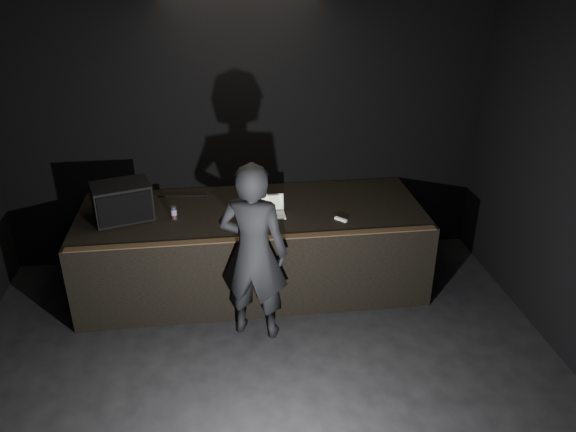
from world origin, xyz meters
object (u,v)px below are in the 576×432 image
(stage_monitor, at_px, (122,201))
(beer_can, at_px, (174,213))
(person, at_px, (253,252))
(laptop, at_px, (271,210))
(stage_riser, at_px, (253,247))

(stage_monitor, relative_size, beer_can, 4.75)
(person, bearing_deg, stage_monitor, -14.52)
(stage_monitor, height_order, beer_can, stage_monitor)
(person, bearing_deg, beer_can, -26.13)
(laptop, xyz_separation_m, beer_can, (-1.10, 0.02, 0.02))
(stage_riser, relative_size, person, 2.05)
(laptop, relative_size, person, 0.15)
(stage_monitor, bearing_deg, laptop, -20.49)
(beer_can, bearing_deg, person, -45.21)
(laptop, distance_m, beer_can, 1.10)
(person, bearing_deg, stage_riser, -73.82)
(stage_monitor, xyz_separation_m, laptop, (1.66, -0.11, -0.15))
(stage_riser, xyz_separation_m, beer_can, (-0.88, -0.11, 0.58))
(laptop, bearing_deg, stage_riser, 149.14)
(laptop, bearing_deg, person, -108.09)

